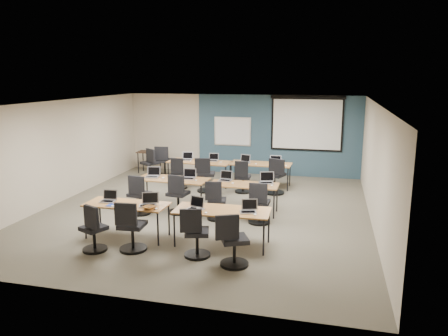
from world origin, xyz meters
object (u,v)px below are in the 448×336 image
(task_chair_2, at_px, (195,237))
(task_chair_9, at_px, (205,178))
(projector_screen, at_px, (307,121))
(task_chair_0, at_px, (94,232))
(task_chair_10, at_px, (243,180))
(whiteboard, at_px, (232,131))
(training_table_back_left, at_px, (200,163))
(task_chair_7, at_px, (259,207))
(laptop_3, at_px, (249,209))
(laptop_1, at_px, (149,202))
(training_table_front_left, at_px, (127,206))
(laptop_6, at_px, (225,178))
(task_chair_6, at_px, (216,204))
(laptop_4, at_px, (153,175))
(training_table_front_right, at_px, (222,212))
(laptop_8, at_px, (187,158))
(laptop_11, at_px, (275,162))
(laptop_0, at_px, (109,199))
(training_table_mid_left, at_px, (173,180))
(training_table_mid_right, at_px, (244,186))
(laptop_9, at_px, (213,159))
(laptop_10, at_px, (245,161))
(task_chair_5, at_px, (178,197))
(laptop_7, at_px, (266,180))
(task_chair_11, at_px, (275,179))
(utility_table, at_px, (151,154))
(task_chair_4, at_px, (139,198))
(task_chair_8, at_px, (179,176))
(task_chair_1, at_px, (131,231))
(spare_chair_b, at_px, (150,166))
(task_chair_3, at_px, (233,245))
(laptop_2, at_px, (196,206))
(spare_chair_a, at_px, (164,164))
(laptop_5, at_px, (189,176))
(training_table_back_right, at_px, (260,165))

(task_chair_2, xyz_separation_m, task_chair_9, (-1.14, 4.53, 0.02))
(projector_screen, relative_size, task_chair_0, 2.50)
(task_chair_2, bearing_deg, task_chair_10, 75.72)
(whiteboard, height_order, training_table_back_left, whiteboard)
(task_chair_7, bearing_deg, laptop_3, -88.32)
(laptop_1, bearing_deg, training_table_front_left, 158.88)
(laptop_1, bearing_deg, laptop_6, 48.17)
(task_chair_6, bearing_deg, laptop_4, 145.25)
(training_table_front_right, height_order, laptop_8, laptop_8)
(laptop_11, bearing_deg, laptop_0, -122.17)
(training_table_mid_left, bearing_deg, training_table_front_left, -90.20)
(training_table_mid_right, relative_size, laptop_9, 5.59)
(training_table_mid_left, xyz_separation_m, laptop_10, (1.41, 2.46, 0.11))
(projector_screen, height_order, laptop_6, projector_screen)
(task_chair_5, relative_size, task_chair_6, 1.04)
(task_chair_2, relative_size, laptop_7, 2.79)
(laptop_8, bearing_deg, whiteboard, 48.79)
(task_chair_10, relative_size, task_chair_11, 0.91)
(projector_screen, xyz_separation_m, task_chair_7, (-0.72, -5.03, -1.48))
(utility_table, bearing_deg, training_table_front_left, -75.22)
(task_chair_4, bearing_deg, task_chair_8, 95.08)
(laptop_0, bearing_deg, task_chair_6, 30.39)
(task_chair_1, xyz_separation_m, laptop_6, (1.10, 3.15, 0.37))
(training_table_front_left, height_order, training_table_mid_left, same)
(task_chair_11, distance_m, spare_chair_b, 4.33)
(training_table_back_left, distance_m, laptop_11, 2.33)
(task_chair_3, bearing_deg, utility_table, 98.49)
(laptop_2, relative_size, spare_chair_a, 0.31)
(training_table_back_left, bearing_deg, laptop_0, -93.32)
(training_table_mid_left, bearing_deg, laptop_11, 49.82)
(task_chair_1, bearing_deg, laptop_8, 93.36)
(laptop_6, height_order, task_chair_6, laptop_6)
(laptop_3, height_order, laptop_4, laptop_4)
(task_chair_4, xyz_separation_m, laptop_9, (0.94, 3.43, 0.38))
(laptop_5, bearing_deg, laptop_2, -73.34)
(laptop_2, bearing_deg, laptop_4, 146.47)
(laptop_4, bearing_deg, training_table_front_right, -54.25)
(task_chair_5, height_order, laptop_10, task_chair_5)
(laptop_8, bearing_deg, laptop_4, -102.62)
(task_chair_2, relative_size, task_chair_9, 0.95)
(laptop_2, xyz_separation_m, laptop_10, (0.04, 4.81, 0.00))
(laptop_3, bearing_deg, task_chair_0, -177.94)
(laptop_6, bearing_deg, laptop_10, 94.22)
(laptop_5, height_order, task_chair_9, task_chair_9)
(training_table_front_right, relative_size, task_chair_7, 1.92)
(projector_screen, relative_size, laptop_10, 7.35)
(task_chair_3, relative_size, task_chair_10, 1.04)
(training_table_back_right, relative_size, task_chair_4, 1.85)
(laptop_0, relative_size, task_chair_7, 0.31)
(training_table_back_right, height_order, task_chair_1, task_chair_1)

